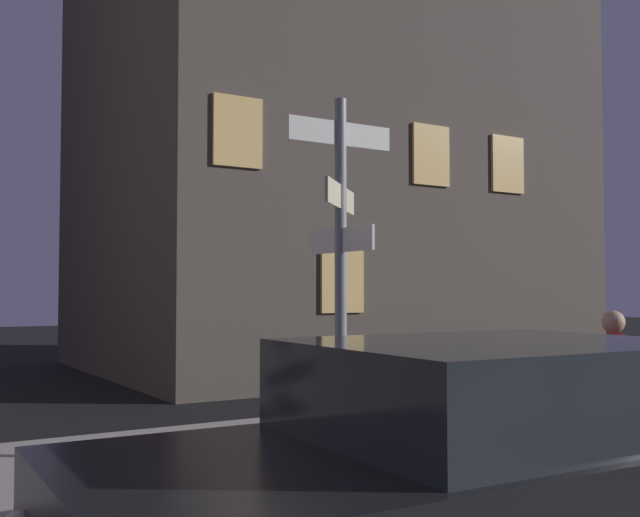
{
  "coord_description": "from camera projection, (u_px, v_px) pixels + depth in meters",
  "views": [
    {
      "loc": [
        -4.96,
        -0.25,
        1.8
      ],
      "look_at": [
        -0.92,
        6.31,
        2.13
      ],
      "focal_mm": 42.23,
      "sensor_mm": 36.0,
      "label": 1
    }
  ],
  "objects": [
    {
      "name": "car_near_left",
      "position": [
        481.0,
        470.0,
        4.19
      ],
      "size": [
        4.69,
        2.2,
        1.51
      ],
      "color": "black",
      "rests_on": "ground_plane"
    },
    {
      "name": "sidewalk_kerb",
      "position": [
        358.0,
        441.0,
        8.66
      ],
      "size": [
        40.0,
        3.29,
        0.14
      ],
      "primitive_type": "cube",
      "color": "#9E9991",
      "rests_on": "ground_plane"
    },
    {
      "name": "signpost",
      "position": [
        341.0,
        248.0,
        7.48
      ],
      "size": [
        1.2,
        1.12,
        3.58
      ],
      "color": "gray",
      "rests_on": "sidewalk_kerb"
    },
    {
      "name": "building_right_block",
      "position": [
        320.0,
        52.0,
        18.47
      ],
      "size": [
        10.47,
        8.33,
        15.34
      ],
      "color": "#4C443D",
      "rests_on": "ground_plane"
    },
    {
      "name": "cyclist",
      "position": [
        611.0,
        401.0,
        7.14
      ],
      "size": [
        1.82,
        0.34,
        1.61
      ],
      "color": "black",
      "rests_on": "ground_plane"
    }
  ]
}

